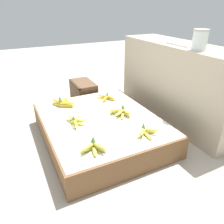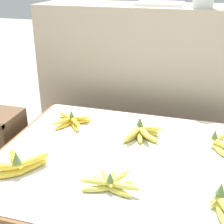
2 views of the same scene
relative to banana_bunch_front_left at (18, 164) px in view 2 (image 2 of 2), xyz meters
name	(u,v)px [view 2 (image 2 of 2)]	position (x,y,z in m)	size (l,w,h in m)	color
ground_plane	(125,194)	(0.40, 0.23, -0.24)	(10.00, 10.00, 0.00)	#A89E8E
display_platform	(125,176)	(0.40, 0.23, -0.14)	(1.16, 0.97, 0.21)	brown
back_vendor_table	(150,64)	(0.35, 1.12, 0.14)	(1.48, 0.41, 0.77)	tan
banana_bunch_front_left	(18,164)	(0.00, 0.00, 0.00)	(0.22, 0.21, 0.11)	gold
banana_bunch_front_midleft	(110,183)	(0.40, 0.00, -0.01)	(0.23, 0.17, 0.09)	gold
banana_bunch_middle_left	(71,121)	(0.05, 0.45, -0.01)	(0.20, 0.17, 0.08)	gold
banana_bunch_middle_midleft	(142,133)	(0.44, 0.41, -0.01)	(0.18, 0.16, 0.10)	#DBCC4C
banana_bunch_middle_midright	(221,143)	(0.81, 0.43, -0.01)	(0.15, 0.20, 0.09)	#DBCC4C
foam_tray_white	(160,4)	(0.39, 1.10, 0.53)	(0.28, 0.21, 0.02)	white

